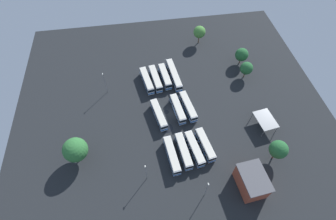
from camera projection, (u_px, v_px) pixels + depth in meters
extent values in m
plane|color=black|center=(173.00, 113.00, 89.56)|extent=(112.17, 112.17, 0.00)
cube|color=silver|center=(147.00, 81.00, 96.34)|extent=(12.44, 4.54, 3.09)
cube|color=beige|center=(146.00, 78.00, 95.03)|extent=(11.92, 4.26, 0.14)
cube|color=black|center=(147.00, 80.00, 95.94)|extent=(12.50, 4.59, 0.99)
cube|color=#1E56A8|center=(147.00, 82.00, 97.04)|extent=(12.50, 4.59, 0.62)
cube|color=black|center=(151.00, 91.00, 92.46)|extent=(0.41, 1.98, 1.14)
cylinder|color=black|center=(153.00, 89.00, 95.54)|extent=(1.04, 0.47, 1.00)
cylinder|color=black|center=(147.00, 91.00, 95.11)|extent=(1.04, 0.47, 1.00)
cylinder|color=black|center=(147.00, 76.00, 99.74)|extent=(1.04, 0.47, 1.00)
cylinder|color=black|center=(142.00, 77.00, 99.32)|extent=(1.04, 0.47, 1.00)
cube|color=silver|center=(155.00, 79.00, 96.91)|extent=(12.48, 4.07, 3.09)
cube|color=beige|center=(155.00, 76.00, 95.60)|extent=(11.96, 3.81, 0.14)
cube|color=black|center=(155.00, 78.00, 96.51)|extent=(12.54, 4.11, 0.99)
cube|color=#1E56A8|center=(156.00, 80.00, 97.61)|extent=(12.54, 4.11, 0.62)
cube|color=black|center=(160.00, 89.00, 92.97)|extent=(0.33, 1.99, 1.14)
cylinder|color=black|center=(161.00, 88.00, 96.04)|extent=(1.03, 0.43, 1.00)
cylinder|color=black|center=(155.00, 89.00, 95.67)|extent=(1.03, 0.43, 1.00)
cylinder|color=black|center=(156.00, 74.00, 100.33)|extent=(1.03, 0.43, 1.00)
cylinder|color=black|center=(150.00, 75.00, 99.95)|extent=(1.03, 0.43, 1.00)
cube|color=silver|center=(165.00, 77.00, 97.62)|extent=(11.91, 3.80, 3.09)
cube|color=beige|center=(165.00, 74.00, 96.31)|extent=(11.42, 3.55, 0.14)
cube|color=black|center=(165.00, 76.00, 97.22)|extent=(11.97, 3.85, 0.99)
cube|color=#1E56A8|center=(165.00, 78.00, 98.32)|extent=(11.97, 3.85, 0.62)
cube|color=black|center=(169.00, 86.00, 93.82)|extent=(0.30, 1.99, 1.14)
cylinder|color=black|center=(170.00, 85.00, 96.83)|extent=(1.03, 0.42, 1.00)
cylinder|color=black|center=(165.00, 86.00, 96.48)|extent=(1.03, 0.42, 1.00)
cylinder|color=black|center=(165.00, 72.00, 100.94)|extent=(1.03, 0.42, 1.00)
cylinder|color=black|center=(160.00, 73.00, 100.59)|extent=(1.03, 0.42, 1.00)
cube|color=silver|center=(174.00, 75.00, 98.12)|extent=(15.60, 4.10, 3.09)
cube|color=beige|center=(174.00, 72.00, 96.81)|extent=(14.96, 3.84, 0.14)
cube|color=black|center=(174.00, 74.00, 97.71)|extent=(15.68, 4.15, 0.99)
cube|color=#1E56A8|center=(174.00, 76.00, 98.82)|extent=(15.68, 4.15, 0.62)
cube|color=black|center=(180.00, 88.00, 93.25)|extent=(0.28, 2.00, 1.14)
cube|color=#47474C|center=(173.00, 72.00, 99.08)|extent=(1.17, 2.57, 2.97)
cylinder|color=black|center=(180.00, 86.00, 96.66)|extent=(1.03, 0.41, 1.00)
cylinder|color=black|center=(174.00, 87.00, 96.32)|extent=(1.03, 0.41, 1.00)
cylinder|color=black|center=(173.00, 69.00, 102.09)|extent=(1.03, 0.41, 1.00)
cylinder|color=black|center=(168.00, 70.00, 101.75)|extent=(1.03, 0.41, 1.00)
cube|color=silver|center=(159.00, 115.00, 86.93)|extent=(12.31, 4.70, 3.09)
cube|color=beige|center=(159.00, 112.00, 85.62)|extent=(11.80, 4.42, 0.14)
cube|color=black|center=(159.00, 114.00, 86.53)|extent=(12.37, 4.75, 0.99)
cube|color=#1E56A8|center=(159.00, 116.00, 87.63)|extent=(12.37, 4.75, 0.62)
cube|color=black|center=(164.00, 128.00, 83.11)|extent=(0.44, 1.98, 1.14)
cylinder|color=black|center=(165.00, 124.00, 86.18)|extent=(1.04, 0.49, 1.00)
cylinder|color=black|center=(159.00, 126.00, 85.73)|extent=(1.04, 0.49, 1.00)
cylinder|color=black|center=(158.00, 108.00, 90.31)|extent=(1.04, 0.49, 1.00)
cylinder|color=black|center=(153.00, 110.00, 89.87)|extent=(1.04, 0.49, 1.00)
cube|color=silver|center=(178.00, 109.00, 88.37)|extent=(11.92, 3.98, 3.09)
cube|color=beige|center=(178.00, 106.00, 87.07)|extent=(11.43, 3.73, 0.14)
cube|color=black|center=(178.00, 108.00, 87.97)|extent=(11.98, 4.03, 0.99)
cube|color=#1E56A8|center=(178.00, 110.00, 89.08)|extent=(11.98, 4.03, 0.62)
cube|color=black|center=(183.00, 121.00, 84.59)|extent=(0.33, 1.99, 1.14)
cylinder|color=black|center=(184.00, 119.00, 87.61)|extent=(1.03, 0.43, 1.00)
cylinder|color=black|center=(178.00, 120.00, 87.23)|extent=(1.03, 0.43, 1.00)
cylinder|color=black|center=(178.00, 103.00, 91.69)|extent=(1.03, 0.43, 1.00)
cylinder|color=black|center=(172.00, 104.00, 91.32)|extent=(1.03, 0.43, 1.00)
cube|color=silver|center=(188.00, 106.00, 89.02)|extent=(12.41, 4.41, 3.09)
cube|color=beige|center=(188.00, 104.00, 87.71)|extent=(11.90, 4.14, 0.14)
cube|color=black|center=(188.00, 106.00, 88.62)|extent=(12.47, 4.46, 0.99)
cube|color=#1E56A8|center=(188.00, 108.00, 89.72)|extent=(12.47, 4.46, 0.62)
cube|color=black|center=(194.00, 119.00, 85.14)|extent=(0.39, 1.98, 1.14)
cylinder|color=black|center=(195.00, 116.00, 88.21)|extent=(1.04, 0.46, 1.00)
cylinder|color=black|center=(189.00, 118.00, 87.80)|extent=(1.04, 0.46, 1.00)
cylinder|color=black|center=(187.00, 100.00, 92.42)|extent=(1.04, 0.46, 1.00)
cylinder|color=black|center=(181.00, 102.00, 92.01)|extent=(1.04, 0.46, 1.00)
cube|color=silver|center=(172.00, 155.00, 77.85)|extent=(12.53, 3.77, 3.09)
cube|color=beige|center=(172.00, 153.00, 76.54)|extent=(12.02, 3.52, 0.14)
cube|color=black|center=(172.00, 155.00, 77.45)|extent=(12.60, 3.82, 0.99)
cube|color=#1E56A8|center=(172.00, 157.00, 78.55)|extent=(12.60, 3.82, 0.62)
cube|color=black|center=(178.00, 173.00, 73.86)|extent=(0.28, 2.00, 1.14)
cylinder|color=black|center=(179.00, 167.00, 76.94)|extent=(1.03, 0.41, 1.00)
cylinder|color=black|center=(172.00, 169.00, 76.60)|extent=(1.03, 0.41, 1.00)
cylinder|color=black|center=(172.00, 146.00, 81.28)|extent=(1.03, 0.41, 1.00)
cylinder|color=black|center=(165.00, 148.00, 80.94)|extent=(1.03, 0.41, 1.00)
cube|color=silver|center=(184.00, 151.00, 78.71)|extent=(12.14, 3.74, 3.09)
cube|color=beige|center=(184.00, 149.00, 77.40)|extent=(11.64, 3.50, 0.14)
cube|color=black|center=(184.00, 150.00, 78.31)|extent=(12.20, 3.79, 0.99)
cube|color=#1E56A8|center=(183.00, 152.00, 79.41)|extent=(12.20, 3.79, 0.62)
cube|color=black|center=(190.00, 168.00, 74.83)|extent=(0.28, 1.99, 1.14)
cylinder|color=black|center=(190.00, 163.00, 77.87)|extent=(1.03, 0.41, 1.00)
cylinder|color=black|center=(183.00, 164.00, 77.53)|extent=(1.03, 0.41, 1.00)
cylinder|color=black|center=(183.00, 142.00, 82.07)|extent=(1.03, 0.41, 1.00)
cylinder|color=black|center=(177.00, 144.00, 81.73)|extent=(1.03, 0.41, 1.00)
cube|color=silver|center=(194.00, 149.00, 79.20)|extent=(12.10, 4.45, 3.09)
cube|color=beige|center=(195.00, 146.00, 77.89)|extent=(11.60, 4.18, 0.14)
cube|color=black|center=(195.00, 148.00, 78.80)|extent=(12.17, 4.50, 0.99)
cube|color=#1E56A8|center=(194.00, 150.00, 79.90)|extent=(12.17, 4.50, 0.62)
cube|color=black|center=(202.00, 165.00, 75.41)|extent=(0.40, 1.98, 1.14)
cylinder|color=black|center=(202.00, 160.00, 78.45)|extent=(1.04, 0.47, 1.00)
cylinder|color=black|center=(195.00, 162.00, 78.03)|extent=(1.04, 0.47, 1.00)
cylinder|color=black|center=(193.00, 140.00, 82.54)|extent=(1.04, 0.47, 1.00)
cylinder|color=black|center=(187.00, 142.00, 82.12)|extent=(1.04, 0.47, 1.00)
cube|color=silver|center=(205.00, 145.00, 80.01)|extent=(11.56, 4.33, 3.09)
cube|color=beige|center=(206.00, 142.00, 78.70)|extent=(11.08, 4.06, 0.14)
cube|color=black|center=(205.00, 144.00, 79.61)|extent=(11.62, 4.38, 0.99)
cube|color=#1E56A8|center=(205.00, 146.00, 80.71)|extent=(11.62, 4.38, 0.62)
cube|color=black|center=(213.00, 160.00, 76.37)|extent=(0.40, 1.98, 1.14)
cylinder|color=black|center=(212.00, 155.00, 79.35)|extent=(1.04, 0.47, 1.00)
cylinder|color=black|center=(206.00, 157.00, 78.93)|extent=(1.04, 0.47, 1.00)
cylinder|color=black|center=(203.00, 137.00, 83.26)|extent=(1.04, 0.47, 1.00)
cylinder|color=black|center=(197.00, 139.00, 82.84)|extent=(1.04, 0.47, 1.00)
cube|color=#99422D|center=(252.00, 182.00, 71.59)|extent=(9.95, 7.66, 6.30)
cube|color=#4C4C51|center=(255.00, 177.00, 68.90)|extent=(10.54, 8.12, 0.36)
cube|color=black|center=(243.00, 169.00, 75.91)|extent=(0.24, 1.80, 2.20)
cube|color=slate|center=(266.00, 119.00, 83.52)|extent=(8.80, 6.81, 0.20)
cylinder|color=#59595B|center=(276.00, 130.00, 83.40)|extent=(0.20, 0.20, 3.60)
cylinder|color=#59595B|center=(263.00, 134.00, 82.52)|extent=(0.20, 0.20, 3.60)
cylinder|color=#59595B|center=(265.00, 112.00, 87.60)|extent=(0.20, 0.20, 3.60)
cylinder|color=#59595B|center=(252.00, 116.00, 86.72)|extent=(0.20, 0.20, 3.60)
cylinder|color=slate|center=(146.00, 172.00, 72.12)|extent=(0.16, 0.16, 8.38)
cube|color=silver|center=(145.00, 166.00, 68.58)|extent=(0.56, 0.28, 0.20)
cylinder|color=slate|center=(105.00, 83.00, 91.63)|extent=(0.16, 0.16, 9.47)
cube|color=silver|center=(103.00, 74.00, 87.65)|extent=(0.56, 0.28, 0.20)
cylinder|color=slate|center=(206.00, 190.00, 68.91)|extent=(0.16, 0.16, 8.87)
cube|color=silver|center=(208.00, 184.00, 65.18)|extent=(0.56, 0.28, 0.20)
cylinder|color=brown|center=(199.00, 40.00, 110.90)|extent=(0.44, 0.44, 3.57)
sphere|color=#478438|center=(199.00, 32.00, 107.67)|extent=(5.18, 5.18, 5.18)
cylinder|color=brown|center=(80.00, 157.00, 77.90)|extent=(0.44, 0.44, 3.10)
sphere|color=#2D6B33|center=(75.00, 150.00, 74.08)|extent=(7.45, 7.45, 7.45)
cylinder|color=brown|center=(274.00, 155.00, 77.98)|extent=(0.44, 0.44, 3.41)
sphere|color=#235B2D|center=(279.00, 149.00, 74.67)|extent=(5.61, 5.61, 5.61)
cylinder|color=brown|center=(244.00, 74.00, 99.14)|extent=(0.44, 0.44, 2.49)
sphere|color=#235B2D|center=(246.00, 68.00, 96.43)|extent=(4.94, 4.94, 4.94)
cylinder|color=brown|center=(240.00, 61.00, 103.67)|extent=(0.44, 0.44, 2.40)
sphere|color=#235B2D|center=(242.00, 55.00, 100.88)|extent=(5.28, 5.28, 5.28)
cylinder|color=black|center=(166.00, 112.00, 89.86)|extent=(1.80, 1.80, 0.01)
cylinder|color=black|center=(170.00, 101.00, 92.75)|extent=(1.40, 1.40, 0.01)
cylinder|color=black|center=(167.00, 128.00, 85.83)|extent=(4.07, 4.07, 0.01)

